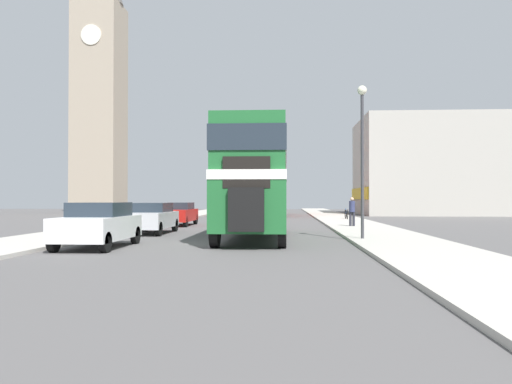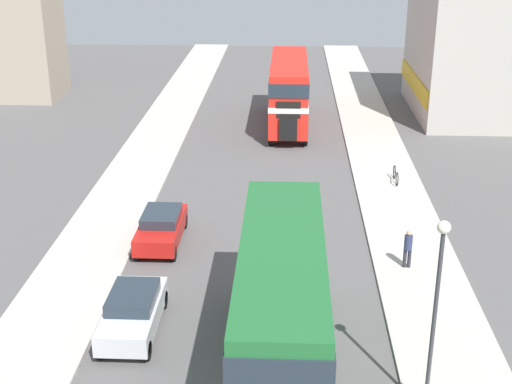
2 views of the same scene
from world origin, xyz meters
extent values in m
plane|color=#565454|center=(0.00, 0.00, 0.00)|extent=(120.00, 120.00, 0.00)
cube|color=#B7B2A8|center=(6.75, 0.00, 0.06)|extent=(3.50, 120.00, 0.12)
cube|color=#B7B2A8|center=(-6.75, 0.00, 0.06)|extent=(3.50, 120.00, 0.12)
cube|color=#1E602D|center=(1.35, 3.25, 1.38)|extent=(2.53, 10.27, 1.74)
cube|color=white|center=(1.35, 3.25, 2.41)|extent=(2.55, 10.32, 0.32)
cube|color=#1E602D|center=(1.35, 3.25, 3.52)|extent=(2.48, 10.06, 1.90)
cube|color=#232D38|center=(1.35, 3.25, 3.62)|extent=(2.55, 10.16, 0.85)
cube|color=black|center=(1.35, -1.98, 1.30)|extent=(1.14, 0.20, 1.39)
cube|color=black|center=(1.35, -1.84, 2.48)|extent=(1.52, 0.12, 1.01)
cylinder|color=black|center=(0.23, -1.02, 0.54)|extent=(0.28, 1.08, 1.08)
cylinder|color=black|center=(2.47, -1.02, 0.54)|extent=(0.28, 1.08, 1.08)
cylinder|color=black|center=(0.23, 7.41, 0.54)|extent=(0.28, 1.08, 1.08)
cylinder|color=black|center=(2.47, 7.41, 0.54)|extent=(0.28, 1.08, 1.08)
cube|color=red|center=(1.45, 30.59, 1.36)|extent=(2.39, 10.23, 1.69)
cube|color=white|center=(1.45, 30.59, 2.36)|extent=(2.41, 10.28, 0.31)
cube|color=red|center=(1.45, 30.59, 3.44)|extent=(2.34, 10.02, 1.85)
cube|color=#232D38|center=(1.45, 30.59, 3.53)|extent=(2.41, 10.13, 0.83)
cube|color=black|center=(1.45, 25.38, 1.27)|extent=(1.07, 0.20, 1.35)
cube|color=black|center=(1.45, 25.52, 2.42)|extent=(1.43, 0.12, 0.98)
cylinder|color=black|center=(0.40, 26.34, 0.54)|extent=(0.28, 1.08, 1.08)
cylinder|color=black|center=(2.51, 26.34, 0.54)|extent=(0.28, 1.08, 1.08)
cylinder|color=black|center=(0.40, 34.74, 0.54)|extent=(0.28, 1.08, 1.08)
cylinder|color=black|center=(2.51, 34.74, 0.54)|extent=(0.28, 1.08, 1.08)
cube|color=white|center=(-3.67, -1.28, 0.67)|extent=(1.81, 3.92, 0.76)
cube|color=#232D38|center=(-3.67, -1.12, 1.28)|extent=(1.59, 2.04, 0.47)
cylinder|color=black|center=(-4.47, -2.79, 0.32)|extent=(0.20, 0.64, 0.64)
cylinder|color=black|center=(-2.86, -2.79, 0.32)|extent=(0.20, 0.64, 0.64)
cylinder|color=black|center=(-4.47, 0.23, 0.32)|extent=(0.20, 0.64, 0.64)
cylinder|color=black|center=(-2.86, 0.23, 0.32)|extent=(0.20, 0.64, 0.64)
cube|color=silver|center=(-3.69, 5.41, 0.65)|extent=(1.73, 4.09, 0.72)
cube|color=#232D38|center=(-3.69, 5.58, 1.23)|extent=(1.52, 2.12, 0.43)
cylinder|color=black|center=(-4.46, 3.82, 0.32)|extent=(0.20, 0.64, 0.64)
cylinder|color=black|center=(-2.93, 3.82, 0.32)|extent=(0.20, 0.64, 0.64)
cylinder|color=black|center=(-4.46, 7.01, 0.32)|extent=(0.20, 0.64, 0.64)
cylinder|color=black|center=(-2.93, 7.01, 0.32)|extent=(0.20, 0.64, 0.64)
cube|color=red|center=(-3.92, 12.33, 0.64)|extent=(1.72, 4.12, 0.70)
cube|color=#232D38|center=(-3.92, 12.49, 1.19)|extent=(1.52, 2.14, 0.41)
cylinder|color=black|center=(-4.68, 10.72, 0.32)|extent=(0.20, 0.64, 0.64)
cylinder|color=black|center=(-3.15, 10.72, 0.32)|extent=(0.20, 0.64, 0.64)
cylinder|color=black|center=(-4.68, 13.94, 0.32)|extent=(0.20, 0.64, 0.64)
cylinder|color=black|center=(-3.15, 13.94, 0.32)|extent=(0.20, 0.64, 0.64)
cylinder|color=#282833|center=(6.19, 10.35, 0.51)|extent=(0.15, 0.15, 0.77)
cylinder|color=#282833|center=(6.36, 10.35, 0.51)|extent=(0.15, 0.15, 0.77)
cylinder|color=navy|center=(6.27, 10.35, 1.20)|extent=(0.32, 0.32, 0.61)
sphere|color=tan|center=(6.27, 10.35, 1.61)|extent=(0.21, 0.21, 0.21)
torus|color=black|center=(7.12, 19.42, 0.48)|extent=(0.05, 0.71, 0.71)
torus|color=black|center=(7.12, 20.47, 0.48)|extent=(0.05, 0.71, 0.71)
cylinder|color=#234C93|center=(7.12, 19.95, 0.62)|extent=(0.04, 1.06, 0.34)
cylinder|color=#234C93|center=(7.12, 20.32, 0.69)|extent=(0.04, 0.04, 0.43)
cylinder|color=#38383D|center=(5.52, 1.68, 2.87)|extent=(0.12, 0.12, 5.50)
sphere|color=#EFEACC|center=(5.52, 1.68, 5.80)|extent=(0.36, 0.36, 0.36)
cube|color=tan|center=(-18.40, 37.38, 11.81)|extent=(4.96, 4.96, 23.62)
cylinder|color=silver|center=(-18.40, 34.85, 19.37)|extent=(2.23, 0.10, 2.23)
cube|color=#B2ADA3|center=(19.82, 34.38, 4.88)|extent=(19.10, 11.32, 9.76)
cube|color=gold|center=(10.21, 34.38, 2.15)|extent=(0.12, 10.75, 1.17)
camera|label=1|loc=(2.58, -17.59, 1.64)|focal=35.00mm
camera|label=2|loc=(1.46, -15.25, 13.44)|focal=50.00mm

